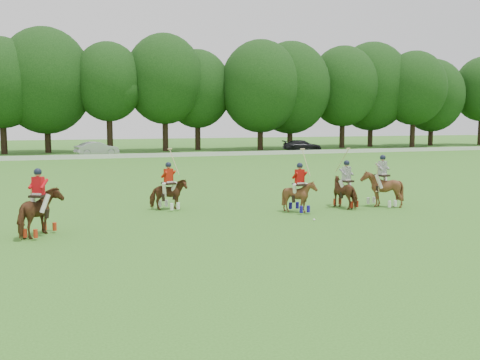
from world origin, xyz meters
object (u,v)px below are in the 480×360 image
object	(u,v)px
polo_red_a	(39,212)
car_right	(302,146)
polo_red_c	(299,195)
polo_stripe_b	(382,188)
polo_red_b	(169,193)
polo_ball	(314,220)
car_mid	(97,149)
polo_stripe_a	(346,191)

from	to	relation	value
polo_red_a	car_right	bearing A→B (deg)	54.50
polo_red_c	polo_stripe_b	distance (m)	4.14
polo_red_b	polo_ball	distance (m)	6.55
car_mid	polo_ball	xyz separation A→B (m)	(5.51, -40.92, -0.71)
polo_red_a	polo_red_c	world-z (taller)	polo_red_c
car_right	polo_red_a	xyz separation A→B (m)	(-28.81, -40.39, 0.14)
polo_red_a	polo_ball	xyz separation A→B (m)	(10.02, -0.53, -0.79)
polo_red_a	polo_stripe_a	distance (m)	12.89
car_right	polo_stripe_a	distance (m)	41.76
polo_red_c	polo_stripe_b	world-z (taller)	polo_red_c
car_right	polo_stripe_a	world-z (taller)	polo_stripe_a
car_mid	polo_stripe_a	world-z (taller)	polo_stripe_a
car_mid	polo_red_b	distance (m)	36.58
polo_stripe_a	polo_stripe_b	size ratio (longest dim) A/B	1.13
polo_stripe_a	polo_ball	world-z (taller)	polo_stripe_a
polo_red_b	car_mid	bearing A→B (deg)	91.02
car_right	polo_stripe_a	xyz separation A→B (m)	(-16.05, -38.56, 0.06)
car_mid	polo_red_b	size ratio (longest dim) A/B	1.73
car_mid	polo_red_c	xyz separation A→B (m)	(5.77, -38.99, -0.01)
polo_red_b	polo_stripe_a	xyz separation A→B (m)	(7.60, -1.98, 0.03)
polo_stripe_b	polo_ball	size ratio (longest dim) A/B	26.08
car_right	polo_red_b	size ratio (longest dim) A/B	1.81
polo_stripe_b	polo_ball	bearing A→B (deg)	-154.79
polo_stripe_a	polo_red_b	bearing A→B (deg)	165.38
car_mid	polo_stripe_b	size ratio (longest dim) A/B	1.94
car_mid	polo_red_c	distance (m)	39.42
polo_stripe_b	polo_ball	distance (m)	4.93
polo_red_b	car_right	bearing A→B (deg)	57.11
car_mid	polo_stripe_b	distance (m)	40.09
car_right	polo_red_a	size ratio (longest dim) A/B	2.06
car_right	polo_red_c	size ratio (longest dim) A/B	1.79
polo_stripe_a	polo_ball	xyz separation A→B (m)	(-2.74, -2.36, -0.71)
polo_red_c	polo_stripe_a	bearing A→B (deg)	9.94
car_mid	polo_red_b	world-z (taller)	polo_red_b
car_mid	car_right	size ratio (longest dim) A/B	0.96
polo_ball	polo_red_c	bearing A→B (deg)	82.37
polo_red_a	polo_red_b	distance (m)	6.42
polo_stripe_b	car_right	bearing A→B (deg)	69.67
polo_stripe_b	polo_ball	xyz separation A→B (m)	(-4.40, -2.07, -0.80)
car_right	polo_ball	xyz separation A→B (m)	(-18.79, -40.92, -0.64)
car_mid	polo_stripe_a	distance (m)	39.43
polo_red_a	polo_ball	world-z (taller)	polo_red_a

